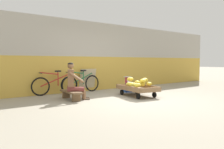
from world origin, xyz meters
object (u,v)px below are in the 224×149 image
at_px(banana_cart, 137,89).
at_px(sign_board, 87,80).
at_px(plastic_crate, 127,88).
at_px(bicycle_near_left, 55,85).
at_px(vendor_seated, 74,81).
at_px(low_bench, 71,93).
at_px(weighing_scale, 127,80).
at_px(bicycle_far_left, 81,83).
at_px(shopping_bag, 136,90).

bearing_deg(banana_cart, sign_board, 107.99).
height_order(plastic_crate, bicycle_near_left, bicycle_near_left).
relative_size(vendor_seated, sign_board, 1.29).
distance_m(low_bench, vendor_seated, 0.38).
bearing_deg(vendor_seated, low_bench, 155.35).
height_order(bicycle_near_left, sign_board, sign_board).
bearing_deg(plastic_crate, weighing_scale, -90.00).
height_order(plastic_crate, weighing_scale, weighing_scale).
xyz_separation_m(banana_cart, bicycle_far_left, (-1.09, 1.91, 0.11)).
bearing_deg(bicycle_near_left, vendor_seated, -87.73).
bearing_deg(shopping_bag, low_bench, 176.66).
xyz_separation_m(bicycle_far_left, shopping_bag, (1.55, -1.35, -0.23)).
bearing_deg(shopping_bag, sign_board, 126.36).
bearing_deg(weighing_scale, banana_cart, -112.78).
bearing_deg(banana_cart, shopping_bag, 50.57).
distance_m(weighing_scale, sign_board, 1.59).
height_order(low_bench, bicycle_far_left, bicycle_far_left).
relative_size(plastic_crate, bicycle_near_left, 0.22).
distance_m(bicycle_near_left, bicycle_far_left, 1.01).
bearing_deg(shopping_bag, weighing_scale, 96.28).
bearing_deg(plastic_crate, sign_board, 134.18).
xyz_separation_m(low_bench, weighing_scale, (2.54, 0.27, 0.25)).
xyz_separation_m(plastic_crate, shopping_bag, (0.05, -0.43, -0.03)).
distance_m(banana_cart, bicycle_near_left, 2.88).
bearing_deg(plastic_crate, banana_cart, -112.76).
relative_size(plastic_crate, bicycle_far_left, 0.22).
height_order(vendor_seated, bicycle_near_left, vendor_seated).
distance_m(bicycle_near_left, shopping_bag, 2.93).
relative_size(weighing_scale, shopping_bag, 1.25).
xyz_separation_m(bicycle_near_left, sign_board, (1.41, 0.16, 0.09)).
bearing_deg(plastic_crate, shopping_bag, -83.74).
relative_size(banana_cart, low_bench, 1.39).
bearing_deg(low_bench, banana_cart, -18.51).
bearing_deg(banana_cart, bicycle_far_left, 119.80).
relative_size(sign_board, shopping_bag, 3.69).
bearing_deg(bicycle_near_left, banana_cart, -43.12).
height_order(low_bench, plastic_crate, plastic_crate).
xyz_separation_m(banana_cart, plastic_crate, (0.41, 0.99, -0.09)).
distance_m(low_bench, weighing_scale, 2.57).
relative_size(banana_cart, weighing_scale, 5.17).
bearing_deg(vendor_seated, bicycle_far_left, 52.30).
distance_m(banana_cart, plastic_crate, 1.08).
xyz_separation_m(vendor_seated, weighing_scale, (2.46, 0.31, -0.11)).
xyz_separation_m(low_bench, sign_board, (1.44, 1.41, 0.24)).
bearing_deg(sign_board, bicycle_far_left, -151.87).
relative_size(banana_cart, sign_board, 1.75).
relative_size(weighing_scale, bicycle_near_left, 0.18).
bearing_deg(bicycle_near_left, weighing_scale, -21.26).
bearing_deg(plastic_crate, bicycle_near_left, 158.77).
distance_m(bicycle_far_left, sign_board, 0.47).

